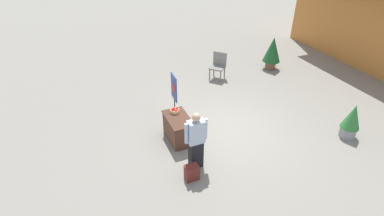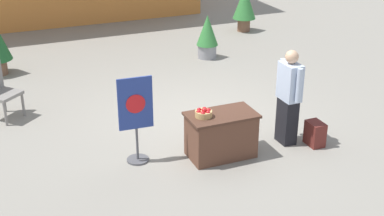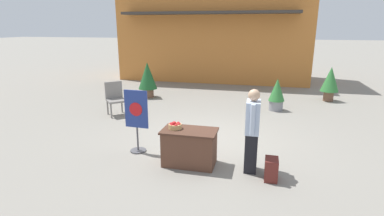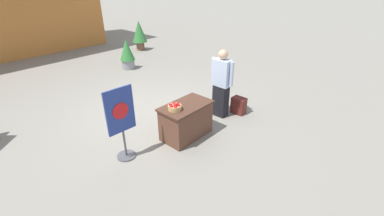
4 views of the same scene
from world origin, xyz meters
name	(u,v)px [view 3 (image 3 of 4)]	position (x,y,z in m)	size (l,w,h in m)	color
ground_plane	(208,140)	(0.00, 0.00, 0.00)	(120.00, 120.00, 0.00)	gray
storefront_building	(215,27)	(-1.41, 9.26, 2.72)	(9.60, 4.42, 5.43)	#C67533
display_table	(189,147)	(-0.13, -1.43, 0.38)	(1.12, 0.65, 0.75)	brown
apple_basket	(175,126)	(-0.43, -1.42, 0.82)	(0.27, 0.27, 0.16)	tan
person_visitor	(252,130)	(1.12, -1.42, 0.84)	(0.26, 0.61, 1.66)	black
backpack	(271,169)	(1.52, -1.71, 0.21)	(0.24, 0.34, 0.42)	maroon
poster_board	(137,119)	(-1.44, -1.07, 0.78)	(0.55, 0.36, 1.44)	#4C4C51
patio_chair	(115,97)	(-3.33, 1.52, 0.59)	(0.78, 0.78, 1.06)	gray
potted_plant_near_left	(148,78)	(-3.21, 4.02, 0.81)	(0.74, 0.74, 1.41)	brown
potted_plant_far_right	(330,81)	(3.72, 5.10, 0.77)	(0.66, 0.66, 1.31)	brown
potted_plant_near_right	(277,94)	(1.73, 3.27, 0.58)	(0.54, 0.54, 1.09)	gray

